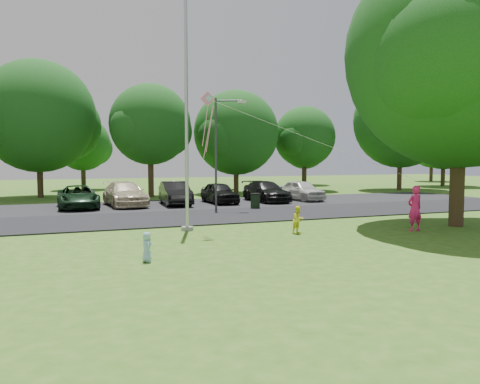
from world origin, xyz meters
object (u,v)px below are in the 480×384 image
object	(u,v)px
flagpole	(187,128)
big_tree	(461,59)
trash_can	(255,201)
kite	(215,112)
child_blue	(147,247)
street_lamp	(220,143)
child_yellow	(298,220)
woman	(415,208)

from	to	relation	value
flagpole	big_tree	size ratio (longest dim) A/B	0.81
big_tree	trash_can	bearing A→B (deg)	118.47
kite	child_blue	bearing A→B (deg)	-131.78
child_blue	street_lamp	bearing A→B (deg)	-32.78
big_tree	child_yellow	world-z (taller)	big_tree
street_lamp	kite	bearing A→B (deg)	-85.68
woman	child_yellow	world-z (taller)	woman
child_blue	kite	distance (m)	6.88
street_lamp	big_tree	xyz separation A→B (m)	(7.38, -9.93, 3.32)
flagpole	kite	distance (m)	1.53
trash_can	child_blue	world-z (taller)	trash_can
trash_can	kite	bearing A→B (deg)	-123.19
flagpole	street_lamp	xyz separation A→B (m)	(3.78, 6.76, -0.33)
flagpole	kite	xyz separation A→B (m)	(0.82, -1.16, 0.56)
flagpole	child_blue	bearing A→B (deg)	-116.23
street_lamp	child_yellow	bearing A→B (deg)	-64.73
flagpole	street_lamp	bearing A→B (deg)	60.74
woman	kite	distance (m)	8.97
big_tree	kite	bearing A→B (deg)	168.96
child_yellow	kite	xyz separation A→B (m)	(-3.03, 1.22, 4.18)
child_yellow	kite	bearing A→B (deg)	140.34
street_lamp	kite	distance (m)	8.50
big_tree	child_blue	world-z (taller)	big_tree
trash_can	big_tree	size ratio (longest dim) A/B	0.08
trash_can	child_yellow	bearing A→B (deg)	-102.76
street_lamp	child_blue	bearing A→B (deg)	-93.10
street_lamp	child_yellow	xyz separation A→B (m)	(0.07, -9.13, -3.29)
trash_can	woman	world-z (taller)	woman
child_yellow	child_blue	size ratio (longest dim) A/B	1.28
flagpole	child_blue	xyz separation A→B (m)	(-2.61, -5.30, -3.74)
trash_can	woman	size ratio (longest dim) A/B	0.50
woman	trash_can	bearing A→B (deg)	-74.35
trash_can	big_tree	bearing A→B (deg)	-61.53
street_lamp	big_tree	world-z (taller)	big_tree
street_lamp	kite	xyz separation A→B (m)	(-2.96, -7.91, 0.89)
child_blue	trash_can	bearing A→B (deg)	-40.40
street_lamp	woman	distance (m)	11.70
flagpole	trash_can	xyz separation A→B (m)	(5.88, 6.57, -3.70)
big_tree	woman	bearing A→B (deg)	-172.73
child_blue	big_tree	bearing A→B (deg)	-86.09
big_tree	kite	size ratio (longest dim) A/B	1.48
trash_can	big_tree	distance (m)	12.95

